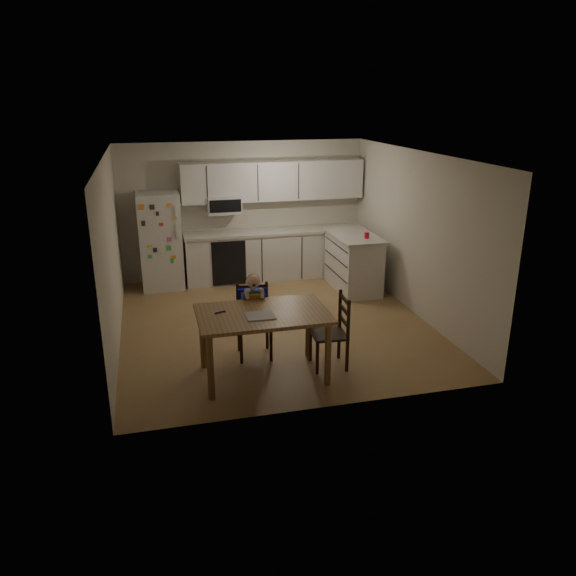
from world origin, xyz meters
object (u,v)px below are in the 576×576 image
(kitchen_island, at_px, (353,262))
(red_cup, at_px, (367,235))
(dining_table, at_px, (263,321))
(refrigerator, at_px, (161,241))
(chair_booster, at_px, (253,306))
(chair_side, at_px, (336,326))

(kitchen_island, relative_size, red_cup, 13.15)
(kitchen_island, bearing_deg, dining_table, -128.13)
(refrigerator, relative_size, chair_booster, 1.51)
(refrigerator, bearing_deg, chair_side, -61.74)
(dining_table, bearing_deg, chair_booster, 89.63)
(chair_side, bearing_deg, dining_table, -83.60)
(red_cup, xyz_separation_m, dining_table, (-2.31, -2.50, -0.32))
(red_cup, bearing_deg, kitchen_island, 108.55)
(refrigerator, relative_size, chair_side, 1.79)
(dining_table, relative_size, chair_side, 1.64)
(dining_table, relative_size, chair_booster, 1.38)
(refrigerator, distance_m, chair_booster, 3.31)
(dining_table, bearing_deg, chair_side, 2.65)
(kitchen_island, xyz_separation_m, chair_side, (-1.26, -2.77, 0.04))
(refrigerator, distance_m, kitchen_island, 3.41)
(kitchen_island, bearing_deg, chair_booster, -135.11)
(chair_side, bearing_deg, kitchen_island, 159.24)
(red_cup, bearing_deg, refrigerator, 159.55)
(dining_table, distance_m, chair_booster, 0.62)
(refrigerator, distance_m, red_cup, 3.59)
(refrigerator, height_order, red_cup, refrigerator)
(red_cup, relative_size, chair_booster, 0.09)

